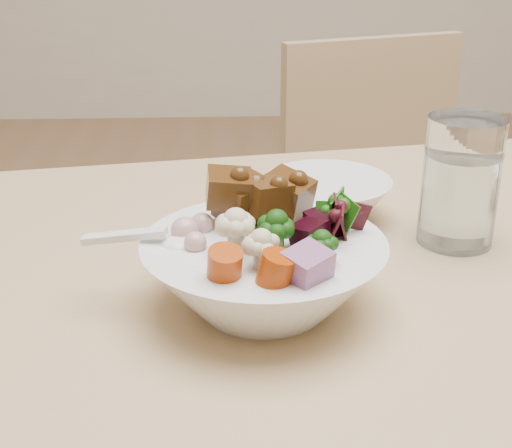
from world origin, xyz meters
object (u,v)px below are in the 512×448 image
(chair_far, at_px, (391,233))
(water_glass, at_px, (460,187))
(side_bowl, at_px, (327,199))
(food_bowl, at_px, (266,269))

(chair_far, xyz_separation_m, water_glass, (-0.09, -0.58, 0.31))
(side_bowl, bearing_deg, food_bowl, -112.93)
(food_bowl, relative_size, water_glass, 1.58)
(chair_far, xyz_separation_m, food_bowl, (-0.28, -0.70, 0.29))
(chair_far, relative_size, food_bowl, 3.99)
(chair_far, distance_m, side_bowl, 0.63)
(chair_far, bearing_deg, water_glass, -116.82)
(water_glass, relative_size, side_bowl, 0.94)
(water_glass, distance_m, side_bowl, 0.14)
(chair_far, xyz_separation_m, side_bowl, (-0.21, -0.52, 0.28))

